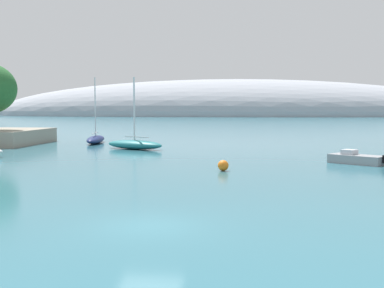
{
  "coord_description": "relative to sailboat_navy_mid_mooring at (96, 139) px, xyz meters",
  "views": [
    {
      "loc": [
        3.83,
        -18.6,
        4.6
      ],
      "look_at": [
        -0.99,
        23.05,
        1.46
      ],
      "focal_mm": 46.3,
      "sensor_mm": 36.0,
      "label": 1
    }
  ],
  "objects": [
    {
      "name": "sailboat_navy_mid_mooring",
      "position": [
        0.0,
        0.0,
        0.0
      ],
      "size": [
        2.97,
        8.46,
        8.34
      ],
      "rotation": [
        0.0,
        0.0,
        1.71
      ],
      "color": "navy",
      "rests_on": "water"
    },
    {
      "name": "mooring_buoy_orange",
      "position": [
        17.56,
        -25.48,
        -0.13
      ],
      "size": [
        0.79,
        0.79,
        0.79
      ],
      "primitive_type": "sphere",
      "color": "orange",
      "rests_on": "water"
    },
    {
      "name": "water",
      "position": [
        15.57,
        -42.3,
        -0.53
      ],
      "size": [
        600.0,
        600.0,
        0.0
      ],
      "primitive_type": "plane",
      "color": "#2D6675",
      "rests_on": "ground"
    },
    {
      "name": "motorboat_grey_foreground",
      "position": [
        28.09,
        -19.68,
        -0.12
      ],
      "size": [
        4.53,
        4.09,
        1.12
      ],
      "rotation": [
        0.0,
        0.0,
        2.48
      ],
      "color": "gray",
      "rests_on": "water"
    },
    {
      "name": "distant_ridge",
      "position": [
        8.53,
        197.0,
        -0.53
      ],
      "size": [
        257.56,
        65.71,
        37.85
      ],
      "primitive_type": "ellipsoid",
      "color": "#999EA8",
      "rests_on": "ground"
    },
    {
      "name": "sailboat_teal_outer_mooring",
      "position": [
        6.95,
        -8.1,
        0.03
      ],
      "size": [
        7.47,
        5.11,
        7.84
      ],
      "rotation": [
        0.0,
        0.0,
        2.7
      ],
      "color": "#1E6B70",
      "rests_on": "water"
    }
  ]
}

